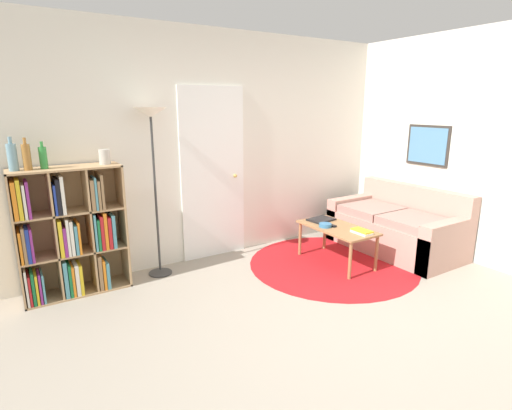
{
  "coord_description": "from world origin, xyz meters",
  "views": [
    {
      "loc": [
        -2.13,
        -1.86,
        1.78
      ],
      "look_at": [
        -0.16,
        1.26,
        0.85
      ],
      "focal_mm": 28.0,
      "sensor_mm": 36.0,
      "label": 1
    }
  ],
  "objects_px": {
    "bookshelf": "(70,235)",
    "floor_lamp": "(152,131)",
    "coffee_table": "(337,231)",
    "couch": "(398,228)",
    "laptop": "(321,220)",
    "bottle_middle": "(27,157)",
    "bottle_left": "(12,157)",
    "vase_on_shelf": "(105,157)",
    "bottle_right": "(43,157)",
    "bowl": "(325,225)"
  },
  "relations": [
    {
      "from": "coffee_table",
      "to": "couch",
      "type": "bearing_deg",
      "value": -4.23
    },
    {
      "from": "laptop",
      "to": "bottle_right",
      "type": "distance_m",
      "value": 3.01
    },
    {
      "from": "floor_lamp",
      "to": "bowl",
      "type": "height_order",
      "value": "floor_lamp"
    },
    {
      "from": "laptop",
      "to": "bottle_right",
      "type": "relative_size",
      "value": 1.35
    },
    {
      "from": "bottle_left",
      "to": "bottle_right",
      "type": "distance_m",
      "value": 0.23
    },
    {
      "from": "floor_lamp",
      "to": "coffee_table",
      "type": "bearing_deg",
      "value": -23.13
    },
    {
      "from": "coffee_table",
      "to": "vase_on_shelf",
      "type": "relative_size",
      "value": 6.52
    },
    {
      "from": "bookshelf",
      "to": "floor_lamp",
      "type": "relative_size",
      "value": 0.7
    },
    {
      "from": "bowl",
      "to": "vase_on_shelf",
      "type": "height_order",
      "value": "vase_on_shelf"
    },
    {
      "from": "coffee_table",
      "to": "bottle_left",
      "type": "height_order",
      "value": "bottle_left"
    },
    {
      "from": "couch",
      "to": "laptop",
      "type": "distance_m",
      "value": 1.04
    },
    {
      "from": "bookshelf",
      "to": "floor_lamp",
      "type": "height_order",
      "value": "floor_lamp"
    },
    {
      "from": "floor_lamp",
      "to": "bottle_left",
      "type": "relative_size",
      "value": 6.08
    },
    {
      "from": "laptop",
      "to": "bowl",
      "type": "distance_m",
      "value": 0.26
    },
    {
      "from": "coffee_table",
      "to": "laptop",
      "type": "xyz_separation_m",
      "value": [
        0.02,
        0.3,
        0.06
      ]
    },
    {
      "from": "bookshelf",
      "to": "floor_lamp",
      "type": "xyz_separation_m",
      "value": [
        0.85,
        -0.01,
        0.94
      ]
    },
    {
      "from": "bookshelf",
      "to": "vase_on_shelf",
      "type": "distance_m",
      "value": 0.81
    },
    {
      "from": "laptop",
      "to": "floor_lamp",
      "type": "bearing_deg",
      "value": 165.32
    },
    {
      "from": "bookshelf",
      "to": "bottle_middle",
      "type": "xyz_separation_m",
      "value": [
        -0.26,
        -0.02,
        0.76
      ]
    },
    {
      "from": "bowl",
      "to": "bottle_right",
      "type": "distance_m",
      "value": 2.92
    },
    {
      "from": "coffee_table",
      "to": "bottle_right",
      "type": "xyz_separation_m",
      "value": [
        -2.81,
        0.78,
        0.95
      ]
    },
    {
      "from": "floor_lamp",
      "to": "coffee_table",
      "type": "distance_m",
      "value": 2.29
    },
    {
      "from": "couch",
      "to": "coffee_table",
      "type": "relative_size",
      "value": 1.72
    },
    {
      "from": "floor_lamp",
      "to": "bottle_middle",
      "type": "height_order",
      "value": "floor_lamp"
    },
    {
      "from": "couch",
      "to": "laptop",
      "type": "bearing_deg",
      "value": 158.91
    },
    {
      "from": "floor_lamp",
      "to": "bottle_middle",
      "type": "bearing_deg",
      "value": -179.31
    },
    {
      "from": "coffee_table",
      "to": "bottle_middle",
      "type": "height_order",
      "value": "bottle_middle"
    },
    {
      "from": "bottle_middle",
      "to": "vase_on_shelf",
      "type": "xyz_separation_m",
      "value": [
        0.64,
        0.02,
        -0.05
      ]
    },
    {
      "from": "coffee_table",
      "to": "bowl",
      "type": "bearing_deg",
      "value": 149.04
    },
    {
      "from": "bowl",
      "to": "bottle_left",
      "type": "bearing_deg",
      "value": 166.21
    },
    {
      "from": "couch",
      "to": "bowl",
      "type": "distance_m",
      "value": 1.12
    },
    {
      "from": "bookshelf",
      "to": "vase_on_shelf",
      "type": "bearing_deg",
      "value": 0.43
    },
    {
      "from": "coffee_table",
      "to": "bookshelf",
      "type": "bearing_deg",
      "value": 163.57
    },
    {
      "from": "bottle_middle",
      "to": "laptop",
      "type": "bearing_deg",
      "value": -9.05
    },
    {
      "from": "couch",
      "to": "bottle_left",
      "type": "distance_m",
      "value": 4.25
    },
    {
      "from": "couch",
      "to": "laptop",
      "type": "height_order",
      "value": "couch"
    },
    {
      "from": "bottle_left",
      "to": "floor_lamp",
      "type": "bearing_deg",
      "value": -0.36
    },
    {
      "from": "laptop",
      "to": "bottle_middle",
      "type": "distance_m",
      "value": 3.13
    },
    {
      "from": "couch",
      "to": "floor_lamp",
      "type": "bearing_deg",
      "value": 163.09
    },
    {
      "from": "bowl",
      "to": "laptop",
      "type": "bearing_deg",
      "value": 58.55
    },
    {
      "from": "bottle_middle",
      "to": "vase_on_shelf",
      "type": "bearing_deg",
      "value": 2.16
    },
    {
      "from": "floor_lamp",
      "to": "bottle_left",
      "type": "distance_m",
      "value": 1.23
    },
    {
      "from": "laptop",
      "to": "bottle_left",
      "type": "bearing_deg",
      "value": 170.88
    },
    {
      "from": "laptop",
      "to": "bottle_middle",
      "type": "bearing_deg",
      "value": 170.95
    },
    {
      "from": "bottle_right",
      "to": "couch",
      "type": "bearing_deg",
      "value": -12.69
    },
    {
      "from": "bookshelf",
      "to": "bottle_middle",
      "type": "distance_m",
      "value": 0.8
    },
    {
      "from": "bookshelf",
      "to": "coffee_table",
      "type": "distance_m",
      "value": 2.8
    },
    {
      "from": "bookshelf",
      "to": "bottle_left",
      "type": "height_order",
      "value": "bottle_left"
    },
    {
      "from": "laptop",
      "to": "bowl",
      "type": "bearing_deg",
      "value": -121.45
    },
    {
      "from": "bottle_left",
      "to": "vase_on_shelf",
      "type": "xyz_separation_m",
      "value": [
        0.75,
        0.0,
        -0.05
      ]
    }
  ]
}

